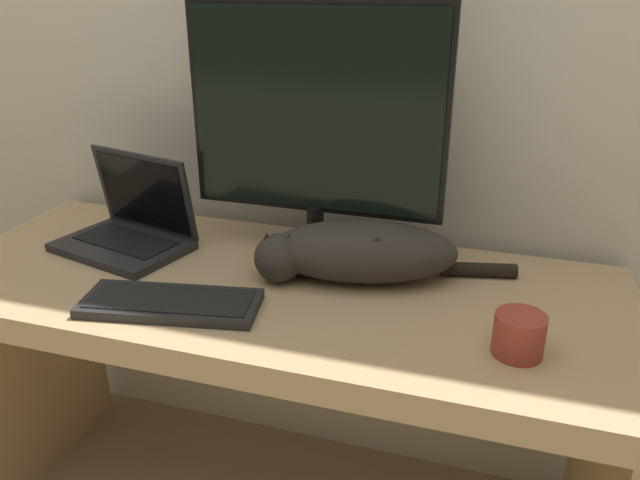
{
  "coord_description": "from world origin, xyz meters",
  "views": [
    {
      "loc": [
        0.47,
        -0.82,
        1.33
      ],
      "look_at": [
        0.12,
        0.28,
        0.84
      ],
      "focal_mm": 35.0,
      "sensor_mm": 36.0,
      "label": 1
    }
  ],
  "objects_px": {
    "external_keyboard": "(171,303)",
    "cat": "(356,251)",
    "monitor": "(315,131)",
    "laptop": "(129,229)",
    "coffee_mug": "(519,335)"
  },
  "relations": [
    {
      "from": "monitor",
      "to": "cat",
      "type": "bearing_deg",
      "value": -33.16
    },
    {
      "from": "cat",
      "to": "coffee_mug",
      "type": "distance_m",
      "value": 0.4
    },
    {
      "from": "external_keyboard",
      "to": "coffee_mug",
      "type": "relative_size",
      "value": 4.15
    },
    {
      "from": "monitor",
      "to": "coffee_mug",
      "type": "distance_m",
      "value": 0.6
    },
    {
      "from": "laptop",
      "to": "coffee_mug",
      "type": "xyz_separation_m",
      "value": [
        0.92,
        -0.21,
        -0.01
      ]
    },
    {
      "from": "monitor",
      "to": "laptop",
      "type": "distance_m",
      "value": 0.53
    },
    {
      "from": "monitor",
      "to": "laptop",
      "type": "bearing_deg",
      "value": -171.33
    },
    {
      "from": "laptop",
      "to": "cat",
      "type": "bearing_deg",
      "value": 13.55
    },
    {
      "from": "monitor",
      "to": "coffee_mug",
      "type": "relative_size",
      "value": 6.4
    },
    {
      "from": "laptop",
      "to": "coffee_mug",
      "type": "bearing_deg",
      "value": 1.6
    },
    {
      "from": "external_keyboard",
      "to": "cat",
      "type": "distance_m",
      "value": 0.4
    },
    {
      "from": "monitor",
      "to": "cat",
      "type": "height_order",
      "value": "monitor"
    },
    {
      "from": "external_keyboard",
      "to": "cat",
      "type": "bearing_deg",
      "value": 26.12
    },
    {
      "from": "laptop",
      "to": "cat",
      "type": "distance_m",
      "value": 0.57
    },
    {
      "from": "laptop",
      "to": "monitor",
      "type": "bearing_deg",
      "value": 22.92
    }
  ]
}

